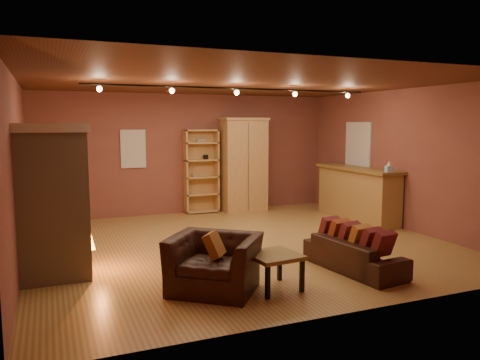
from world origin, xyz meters
name	(u,v)px	position (x,y,z in m)	size (l,w,h in m)	color
floor	(241,244)	(0.00, 0.00, 0.00)	(7.00, 7.00, 0.00)	olive
ceiling	(241,83)	(0.00, 0.00, 2.80)	(7.00, 7.00, 0.00)	brown
back_wall	(189,154)	(0.00, 3.25, 1.40)	(7.00, 0.02, 2.80)	brown
left_wall	(18,173)	(-3.50, 0.00, 1.40)	(0.02, 6.50, 2.80)	brown
right_wall	(402,159)	(3.50, 0.00, 1.40)	(0.02, 6.50, 2.80)	brown
fireplace	(54,201)	(-3.04, -0.60, 1.06)	(1.01, 0.98, 2.12)	tan
back_window	(133,149)	(-1.30, 3.23, 1.55)	(0.56, 0.04, 0.86)	silver
bookcase	(201,171)	(0.26, 3.14, 1.01)	(0.81, 0.31, 1.98)	tan
armoire	(244,164)	(1.29, 2.96, 1.13)	(1.11, 0.63, 2.25)	tan
bar_counter	(357,193)	(3.20, 1.02, 0.59)	(0.64, 2.42, 1.16)	#AA844E
tissue_box	(389,168)	(3.15, -0.04, 1.25)	(0.14, 0.14, 0.22)	#87B1D9
right_window	(358,144)	(3.47, 1.40, 1.65)	(0.05, 0.90, 1.00)	silver
loveseat	(354,247)	(0.94, -1.99, 0.34)	(0.66, 1.64, 0.70)	black
armchair	(214,254)	(-1.19, -1.99, 0.48)	(1.29, 1.22, 0.95)	black
coffee_table	(274,259)	(-0.47, -2.24, 0.40)	(0.68, 0.68, 0.46)	olive
track_rail	(237,90)	(0.00, 0.20, 2.69)	(5.20, 0.09, 0.13)	black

